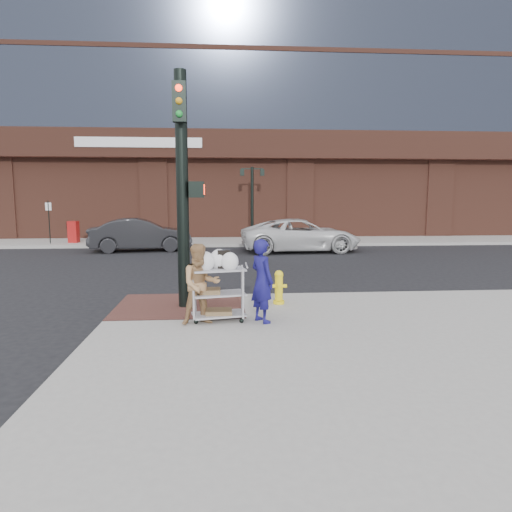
{
  "coord_description": "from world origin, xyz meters",
  "views": [
    {
      "loc": [
        0.33,
        -9.1,
        2.55
      ],
      "look_at": [
        1.08,
        0.84,
        1.25
      ],
      "focal_mm": 32.0,
      "sensor_mm": 36.0,
      "label": 1
    }
  ],
  "objects": [
    {
      "name": "ground",
      "position": [
        0.0,
        0.0,
        0.0
      ],
      "size": [
        220.0,
        220.0,
        0.0
      ],
      "primitive_type": "plane",
      "color": "black",
      "rests_on": "ground"
    },
    {
      "name": "minivan_white",
      "position": [
        3.97,
        11.79,
        0.76
      ],
      "size": [
        5.64,
        2.84,
        1.53
      ],
      "primitive_type": "imported",
      "rotation": [
        0.0,
        0.0,
        1.63
      ],
      "color": "silver",
      "rests_on": "ground"
    },
    {
      "name": "parking_sign",
      "position": [
        -8.5,
        15.0,
        1.25
      ],
      "size": [
        0.05,
        0.05,
        2.2
      ],
      "primitive_type": "cylinder",
      "color": "black",
      "rests_on": "sidewalk_far"
    },
    {
      "name": "brick_curb_ramp",
      "position": [
        -0.6,
        0.9,
        0.16
      ],
      "size": [
        2.8,
        2.4,
        0.01
      ],
      "primitive_type": "cube",
      "color": "#4D2724",
      "rests_on": "sidewalk_near"
    },
    {
      "name": "utility_cart",
      "position": [
        0.26,
        -0.4,
        0.78
      ],
      "size": [
        1.09,
        0.74,
        1.39
      ],
      "color": "#A8A7AD",
      "rests_on": "sidewalk_near"
    },
    {
      "name": "sidewalk_far",
      "position": [
        12.5,
        32.0,
        0.07
      ],
      "size": [
        65.0,
        36.0,
        0.15
      ],
      "primitive_type": "cube",
      "color": "gray",
      "rests_on": "ground"
    },
    {
      "name": "woman_blue",
      "position": [
        1.09,
        -0.55,
        0.95
      ],
      "size": [
        0.63,
        0.7,
        1.61
      ],
      "primitive_type": "imported",
      "rotation": [
        0.0,
        0.0,
        2.11
      ],
      "color": "navy",
      "rests_on": "sidewalk_near"
    },
    {
      "name": "newsbox_red",
      "position": [
        -7.43,
        15.38,
        0.71
      ],
      "size": [
        0.52,
        0.48,
        1.13
      ],
      "primitive_type": "cube",
      "rotation": [
        0.0,
        0.0,
        -0.12
      ],
      "color": "#A11312",
      "rests_on": "sidewalk_far"
    },
    {
      "name": "lamp_post",
      "position": [
        2.0,
        16.0,
        2.62
      ],
      "size": [
        1.32,
        0.22,
        4.0
      ],
      "color": "black",
      "rests_on": "sidewalk_far"
    },
    {
      "name": "traffic_signal_pole",
      "position": [
        -0.48,
        0.77,
        2.83
      ],
      "size": [
        0.61,
        0.51,
        5.0
      ],
      "color": "black",
      "rests_on": "sidewalk_near"
    },
    {
      "name": "fire_hydrant",
      "position": [
        1.6,
        0.91,
        0.54
      ],
      "size": [
        0.36,
        0.25,
        0.76
      ],
      "color": "yellow",
      "rests_on": "sidewalk_near"
    },
    {
      "name": "sedan_dark",
      "position": [
        -3.48,
        12.58,
        0.77
      ],
      "size": [
        4.88,
        2.31,
        1.55
      ],
      "primitive_type": "imported",
      "rotation": [
        0.0,
        0.0,
        1.72
      ],
      "color": "black",
      "rests_on": "ground"
    },
    {
      "name": "bank_building",
      "position": [
        5.0,
        31.0,
        14.15
      ],
      "size": [
        42.0,
        26.0,
        28.0
      ],
      "primitive_type": "cube",
      "color": "brown",
      "rests_on": "sidewalk_far"
    },
    {
      "name": "pedestrian_tan",
      "position": [
        -0.08,
        -0.62,
        0.91
      ],
      "size": [
        0.86,
        0.74,
        1.53
      ],
      "primitive_type": "imported",
      "rotation": [
        0.0,
        0.0,
        0.23
      ],
      "color": "#AD8051",
      "rests_on": "sidewalk_near"
    },
    {
      "name": "newsbox_blue",
      "position": [
        -4.32,
        15.39,
        0.7
      ],
      "size": [
        0.51,
        0.47,
        1.11
      ],
      "primitive_type": "cube",
      "rotation": [
        0.0,
        0.0,
        0.1
      ],
      "color": "#181D9F",
      "rests_on": "sidewalk_far"
    },
    {
      "name": "newsbox_yellow",
      "position": [
        -5.27,
        15.53,
        0.66
      ],
      "size": [
        0.52,
        0.49,
        1.02
      ],
      "primitive_type": "cube",
      "rotation": [
        0.0,
        0.0,
        0.29
      ],
      "color": "yellow",
      "rests_on": "sidewalk_far"
    }
  ]
}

